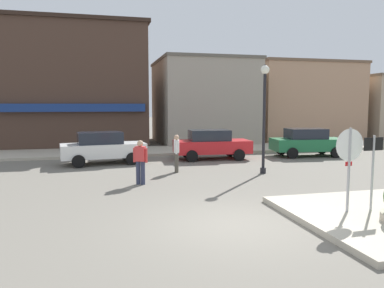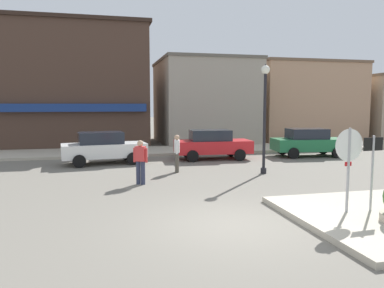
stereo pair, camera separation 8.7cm
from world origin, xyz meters
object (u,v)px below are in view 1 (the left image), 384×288
parked_car_third (307,142)px  pedestrian_crossing_near (177,152)px  lamp_post (264,103)px  parked_car_nearest (103,147)px  stop_sign (349,159)px  parked_car_second (211,144)px  one_way_sign (373,165)px  pedestrian_crossing_far (140,161)px

parked_car_third → pedestrian_crossing_near: 8.74m
lamp_post → parked_car_third: size_ratio=1.09×
parked_car_nearest → pedestrian_crossing_near: (3.05, -3.14, 0.06)m
lamp_post → parked_car_third: (4.65, 4.33, -2.15)m
parked_car_third → pedestrian_crossing_near: bearing=-158.6°
stop_sign → lamp_post: 6.43m
stop_sign → lamp_post: (0.52, 6.24, 1.44)m
pedestrian_crossing_near → parked_car_second: bearing=53.0°
parked_car_nearest → one_way_sign: bearing=-57.6°
lamp_post → pedestrian_crossing_far: 5.73m
lamp_post → parked_car_nearest: bearing=146.8°
stop_sign → parked_car_second: stop_sign is taller
stop_sign → parked_car_second: 10.83m
parked_car_nearest → pedestrian_crossing_near: bearing=-45.8°
parked_car_nearest → parked_car_second: size_ratio=1.02×
lamp_post → pedestrian_crossing_near: 4.22m
stop_sign → parked_car_third: size_ratio=0.55×
pedestrian_crossing_near → lamp_post: bearing=-18.1°
stop_sign → parked_car_second: (-0.39, 10.80, -0.71)m
one_way_sign → lamp_post: 6.48m
pedestrian_crossing_near → pedestrian_crossing_far: same height
one_way_sign → lamp_post: lamp_post is taller
lamp_post → pedestrian_crossing_far: bearing=-169.5°
one_way_sign → pedestrian_crossing_far: (-5.40, 5.30, -0.46)m
parked_car_third → one_way_sign: bearing=-113.0°
lamp_post → parked_car_third: lamp_post is taller
stop_sign → pedestrian_crossing_near: size_ratio=1.43×
lamp_post → parked_car_second: bearing=101.3°
parked_car_nearest → pedestrian_crossing_far: size_ratio=2.59×
stop_sign → pedestrian_crossing_far: (-4.72, 5.27, -0.65)m
parked_car_second → pedestrian_crossing_near: 4.28m
lamp_post → parked_car_third: bearing=42.9°
stop_sign → parked_car_nearest: 12.14m
parked_car_second → pedestrian_crossing_near: pedestrian_crossing_near is taller
parked_car_nearest → pedestrian_crossing_near: size_ratio=2.59×
one_way_sign → pedestrian_crossing_far: one_way_sign is taller
pedestrian_crossing_far → pedestrian_crossing_near: bearing=50.2°
one_way_sign → pedestrian_crossing_near: bearing=116.2°
parked_car_second → parked_car_third: (5.56, -0.23, 0.00)m
stop_sign → parked_car_nearest: (-6.01, 10.52, -0.71)m
stop_sign → one_way_sign: size_ratio=1.10×
parked_car_second → parked_car_third: 5.56m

